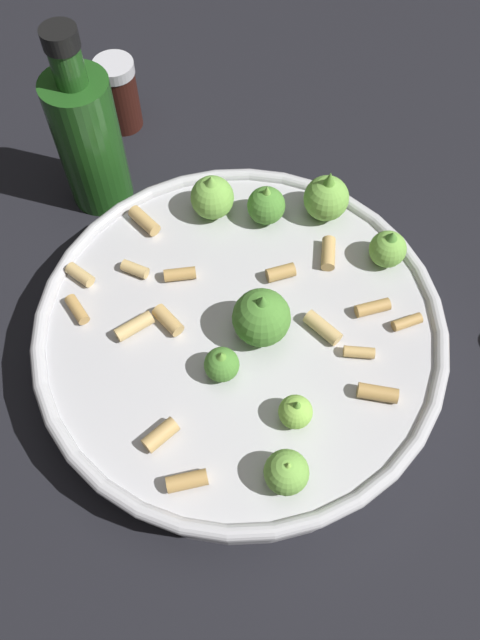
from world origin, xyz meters
The scene contains 4 objects.
ground_plane centered at (0.00, 0.00, 0.00)m, with size 2.40×2.40×0.00m, color black.
cooking_pan centered at (0.00, 0.00, 0.03)m, with size 0.35×0.35×0.10m.
pepper_shaker centered at (0.10, 0.30, 0.04)m, with size 0.04×0.04×0.08m.
olive_oil_bottle centered at (0.02, 0.23, 0.08)m, with size 0.06×0.06×0.19m.
Camera 1 is at (-0.17, -0.19, 0.50)m, focal length 35.01 mm.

